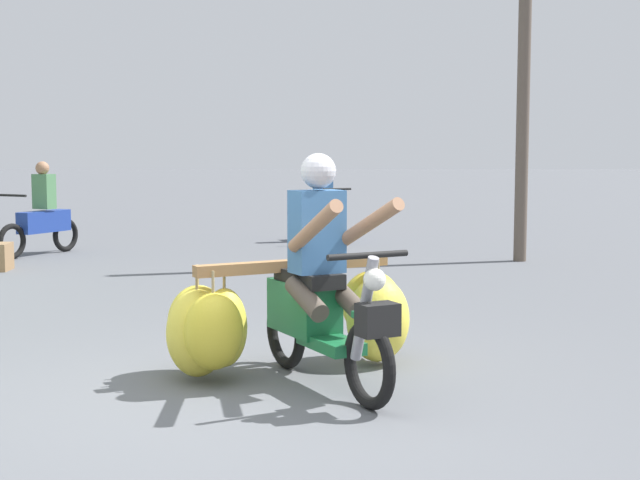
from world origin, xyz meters
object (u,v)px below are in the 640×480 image
(motorbike_distant_ahead_right, at_px, (324,208))
(motorbike_distant_ahead_left, at_px, (43,217))
(motorbike_main_loaded, at_px, (290,311))
(utility_pole, at_px, (525,16))

(motorbike_distant_ahead_right, bearing_deg, motorbike_distant_ahead_left, -156.45)
(motorbike_main_loaded, bearing_deg, motorbike_distant_ahead_right, 86.82)
(motorbike_distant_ahead_right, bearing_deg, motorbike_main_loaded, -93.18)
(motorbike_distant_ahead_left, relative_size, utility_pole, 0.21)
(motorbike_main_loaded, xyz_separation_m, motorbike_distant_ahead_left, (-3.76, 7.44, 0.10))
(motorbike_main_loaded, bearing_deg, motorbike_distant_ahead_left, 116.79)
(motorbike_main_loaded, relative_size, motorbike_distant_ahead_left, 1.29)
(motorbike_main_loaded, xyz_separation_m, motorbike_distant_ahead_right, (0.52, 9.30, 0.10))
(motorbike_distant_ahead_left, relative_size, motorbike_distant_ahead_right, 0.94)
(motorbike_distant_ahead_left, height_order, motorbike_distant_ahead_right, same)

